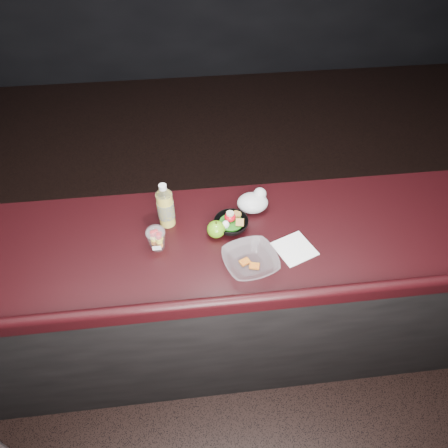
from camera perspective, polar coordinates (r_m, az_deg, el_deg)
The scene contains 10 objects.
ground at distance 2.57m, azimuth 0.72°, elevation -22.57°, with size 8.00×8.00×0.00m, color black.
room_shell at distance 1.08m, azimuth 1.64°, elevation 14.97°, with size 8.00×8.00×8.00m.
counter at distance 2.24m, azimuth -0.10°, elevation -10.68°, with size 4.06×0.71×1.02m.
lemonade_bottle at distance 1.85m, azimuth -8.33°, elevation 2.29°, with size 0.08×0.08×0.24m.
fruit_cup at distance 1.78m, azimuth -9.65°, elevation -1.96°, with size 0.09×0.09×0.12m.
green_apple at distance 1.82m, azimuth -1.12°, elevation -0.75°, with size 0.09×0.09×0.09m.
plastic_bag at distance 1.94m, azimuth 4.25°, elevation 3.21°, with size 0.15×0.12×0.11m.
snack_bowl at distance 1.86m, azimuth 0.99°, elevation 0.09°, with size 0.17×0.17×0.09m.
takeout_bowl at distance 1.72m, azimuth 3.77°, elevation -5.30°, with size 0.28×0.28×0.06m.
paper_napkin at distance 1.82m, azimuth 10.04°, elevation -3.49°, with size 0.16×0.16×0.00m, color white.
Camera 1 is at (-0.13, -0.92, 2.39)m, focal length 32.00 mm.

